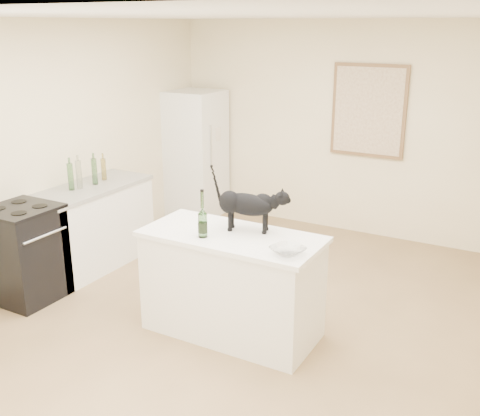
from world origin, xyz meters
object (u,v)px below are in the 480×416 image
fridge (195,154)px  wine_bottle (202,216)px  glass_bowl (288,251)px  black_cat (247,207)px  stove (25,254)px

fridge → wine_bottle: size_ratio=4.87×
wine_bottle → glass_bowl: wine_bottle is taller
wine_bottle → black_cat: bearing=52.1°
black_cat → stove: bearing=178.0°
glass_bowl → wine_bottle: bearing=179.8°
black_cat → glass_bowl: 0.63m
stove → wine_bottle: (1.88, 0.23, 0.62)m
stove → fridge: 2.98m
wine_bottle → glass_bowl: size_ratio=1.41×
black_cat → wine_bottle: bearing=-144.3°
fridge → wine_bottle: fridge is taller
fridge → wine_bottle: 3.31m
stove → black_cat: 2.28m
stove → black_cat: size_ratio=1.55×
stove → black_cat: (2.12, 0.54, 0.65)m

